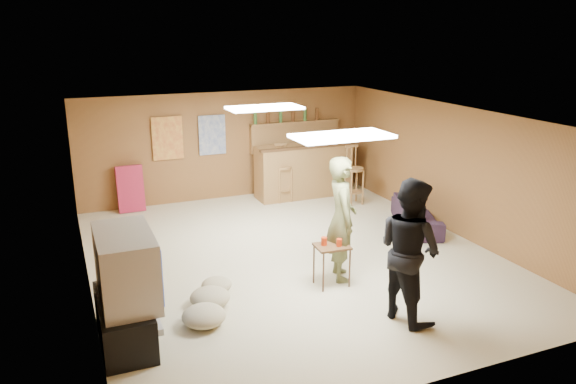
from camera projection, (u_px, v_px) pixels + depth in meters
name	position (u px, v px, depth m)	size (l,w,h in m)	color
ground	(293.00, 257.00, 8.75)	(7.00, 7.00, 0.00)	#C0B793
ceiling	(293.00, 116.00, 8.13)	(6.00, 7.00, 0.02)	silver
wall_back	(226.00, 146.00, 11.54)	(6.00, 0.02, 2.20)	brown
wall_front	(437.00, 283.00, 5.34)	(6.00, 0.02, 2.20)	brown
wall_left	(82.00, 214.00, 7.33)	(0.02, 7.00, 2.20)	brown
wall_right	(455.00, 170.00, 9.55)	(0.02, 7.00, 2.20)	brown
tv_stand	(124.00, 321.00, 6.35)	(0.55, 1.30, 0.50)	black
dvd_box	(145.00, 325.00, 6.46)	(0.35, 0.50, 0.08)	#B2B2B7
tv_body	(126.00, 267.00, 6.19)	(0.60, 1.10, 0.80)	#B2B2B7
tv_screen	(154.00, 263.00, 6.30)	(0.02, 0.95, 0.65)	navy
bar_counter	(303.00, 171.00, 11.76)	(2.00, 0.60, 1.10)	brown
bar_lip	(309.00, 147.00, 11.38)	(2.10, 0.12, 0.05)	#402814
bar_shelf	(295.00, 122.00, 11.89)	(2.00, 0.18, 0.05)	brown
bar_backing	(295.00, 136.00, 11.99)	(2.00, 0.14, 0.60)	brown
poster_left	(168.00, 138.00, 10.99)	(0.60, 0.03, 0.85)	#BF3F26
poster_right	(212.00, 135.00, 11.32)	(0.55, 0.03, 0.80)	#334C99
folding_chair_stack	(130.00, 189.00, 10.80)	(0.50, 0.14, 0.90)	#B52143
ceiling_panel_front	(342.00, 136.00, 6.81)	(1.20, 0.60, 0.04)	white
ceiling_panel_back	(265.00, 108.00, 9.20)	(1.20, 0.60, 0.04)	white
person_olive	(342.00, 219.00, 7.80)	(0.64, 0.42, 1.77)	brown
person_black	(409.00, 250.00, 6.70)	(0.86, 0.67, 1.77)	black
sofa	(417.00, 214.00, 9.99)	(1.63, 0.64, 0.47)	black
tray_table	(332.00, 265.00, 7.71)	(0.45, 0.36, 0.59)	#402814
cup_red_near	(324.00, 241.00, 7.62)	(0.08, 0.08, 0.11)	red
cup_red_far	(339.00, 243.00, 7.59)	(0.08, 0.08, 0.11)	red
cup_blue	(336.00, 238.00, 7.75)	(0.08, 0.08, 0.11)	navy
bar_stool_left	(283.00, 172.00, 11.38)	(0.39, 0.39, 1.24)	brown
bar_stool_right	(354.00, 177.00, 11.24)	(0.35, 0.35, 1.12)	brown
cushion_near_tv	(210.00, 297.00, 7.18)	(0.51, 0.51, 0.23)	#9C906E
cushion_mid	(217.00, 285.00, 7.59)	(0.41, 0.41, 0.19)	#9C906E
cushion_far	(204.00, 316.00, 6.72)	(0.53, 0.53, 0.24)	#9C906E
bottle_row	(287.00, 116.00, 11.75)	(1.48, 0.08, 0.26)	#3F7233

